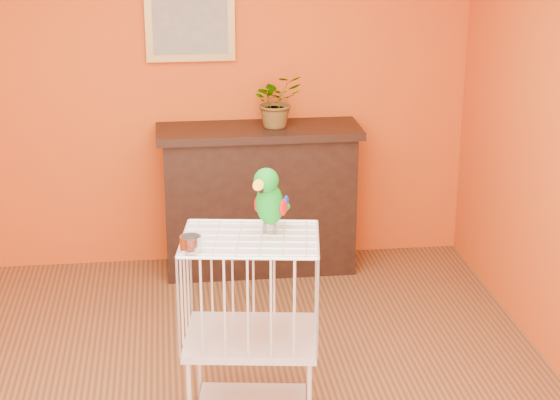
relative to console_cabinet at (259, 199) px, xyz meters
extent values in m
plane|color=#D14713|center=(-0.45, 0.25, 0.77)|extent=(4.00, 0.00, 4.00)
cube|color=black|center=(0.00, 0.00, -0.03)|extent=(1.34, 0.45, 1.01)
cube|color=black|center=(0.00, 0.00, 0.50)|extent=(1.43, 0.51, 0.06)
cube|color=black|center=(0.00, -0.20, -0.03)|extent=(0.94, 0.02, 0.50)
cube|color=#511719|center=(-0.28, -0.05, -0.14)|extent=(0.06, 0.20, 0.31)
cube|color=#314A25|center=(-0.19, -0.05, -0.14)|extent=(0.06, 0.20, 0.31)
cube|color=#511719|center=(-0.09, -0.05, -0.14)|extent=(0.06, 0.20, 0.31)
cube|color=#314A25|center=(0.02, -0.05, -0.14)|extent=(0.06, 0.20, 0.31)
cube|color=#511719|center=(0.14, -0.05, -0.14)|extent=(0.06, 0.20, 0.31)
imported|color=#26722D|center=(0.13, 0.04, 0.68)|extent=(0.43, 0.45, 0.29)
cube|color=#A37E3A|center=(-0.45, 0.22, 1.22)|extent=(0.62, 0.03, 0.50)
cube|color=gray|center=(-0.45, 0.20, 1.22)|extent=(0.52, 0.01, 0.40)
cube|color=silver|center=(-0.25, -2.04, -0.05)|extent=(0.73, 0.60, 0.04)
cube|color=silver|center=(-0.25, -2.04, 0.49)|extent=(0.73, 0.60, 0.01)
cylinder|color=silver|center=(-0.51, -1.77, -0.30)|extent=(0.02, 0.02, 0.46)
cylinder|color=silver|center=(0.08, -1.85, -0.30)|extent=(0.02, 0.02, 0.46)
cylinder|color=silver|center=(-0.55, -2.18, 0.54)|extent=(0.10, 0.10, 0.07)
cylinder|color=#59544C|center=(-0.17, -1.97, 0.52)|extent=(0.02, 0.02, 0.05)
cylinder|color=#59544C|center=(-0.12, -2.00, 0.52)|extent=(0.02, 0.02, 0.05)
ellipsoid|color=#07991D|center=(-0.14, -1.98, 0.65)|extent=(0.22, 0.23, 0.25)
ellipsoid|color=#07991D|center=(-0.17, -2.01, 0.78)|extent=(0.17, 0.17, 0.12)
cone|color=orange|center=(-0.20, -2.06, 0.77)|extent=(0.09, 0.10, 0.08)
cone|color=black|center=(-0.19, -2.05, 0.75)|extent=(0.04, 0.04, 0.03)
sphere|color=black|center=(-0.21, -2.01, 0.79)|extent=(0.02, 0.02, 0.02)
sphere|color=black|center=(-0.14, -2.06, 0.79)|extent=(0.02, 0.02, 0.02)
ellipsoid|color=#A50C0C|center=(-0.20, -1.93, 0.64)|extent=(0.06, 0.08, 0.09)
ellipsoid|color=navy|center=(-0.08, -2.01, 0.64)|extent=(0.06, 0.08, 0.09)
cone|color=#07991D|center=(-0.10, -1.91, 0.56)|extent=(0.16, 0.19, 0.14)
camera|label=1|loc=(-0.63, -6.32, 2.15)|focal=60.00mm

